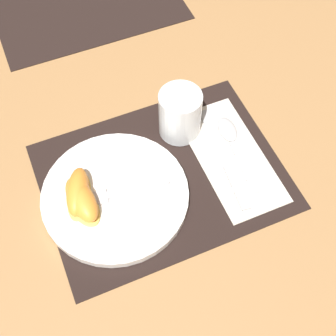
{
  "coord_description": "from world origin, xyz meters",
  "views": [
    {
      "loc": [
        -0.16,
        -0.41,
        0.74
      ],
      "look_at": [
        0.01,
        -0.0,
        0.02
      ],
      "focal_mm": 50.0,
      "sensor_mm": 36.0,
      "label": 1
    }
  ],
  "objects_px": {
    "knife": "(225,160)",
    "fork": "(111,195)",
    "plate": "(115,196)",
    "juice_glass": "(180,116)",
    "citrus_wedge_0": "(78,192)",
    "citrus_wedge_1": "(82,200)",
    "spoon": "(232,139)"
  },
  "relations": [
    {
      "from": "knife",
      "to": "citrus_wedge_0",
      "type": "distance_m",
      "value": 0.27
    },
    {
      "from": "knife",
      "to": "fork",
      "type": "relative_size",
      "value": 1.27
    },
    {
      "from": "plate",
      "to": "fork",
      "type": "distance_m",
      "value": 0.01
    },
    {
      "from": "citrus_wedge_1",
      "to": "juice_glass",
      "type": "bearing_deg",
      "value": 22.74
    },
    {
      "from": "plate",
      "to": "juice_glass",
      "type": "height_order",
      "value": "juice_glass"
    },
    {
      "from": "knife",
      "to": "citrus_wedge_0",
      "type": "xyz_separation_m",
      "value": [
        -0.27,
        0.02,
        0.03
      ]
    },
    {
      "from": "spoon",
      "to": "fork",
      "type": "bearing_deg",
      "value": -173.02
    },
    {
      "from": "citrus_wedge_1",
      "to": "fork",
      "type": "bearing_deg",
      "value": -2.39
    },
    {
      "from": "juice_glass",
      "to": "fork",
      "type": "relative_size",
      "value": 0.55
    },
    {
      "from": "fork",
      "to": "citrus_wedge_0",
      "type": "height_order",
      "value": "citrus_wedge_0"
    },
    {
      "from": "plate",
      "to": "juice_glass",
      "type": "relative_size",
      "value": 2.64
    },
    {
      "from": "plate",
      "to": "spoon",
      "type": "height_order",
      "value": "plate"
    },
    {
      "from": "spoon",
      "to": "citrus_wedge_1",
      "type": "height_order",
      "value": "citrus_wedge_1"
    },
    {
      "from": "knife",
      "to": "fork",
      "type": "xyz_separation_m",
      "value": [
        -0.22,
        0.0,
        0.01
      ]
    },
    {
      "from": "citrus_wedge_0",
      "to": "citrus_wedge_1",
      "type": "bearing_deg",
      "value": -84.33
    },
    {
      "from": "knife",
      "to": "juice_glass",
      "type": "bearing_deg",
      "value": 115.39
    },
    {
      "from": "spoon",
      "to": "knife",
      "type": "bearing_deg",
      "value": -132.42
    },
    {
      "from": "spoon",
      "to": "citrus_wedge_1",
      "type": "bearing_deg",
      "value": -174.58
    },
    {
      "from": "knife",
      "to": "fork",
      "type": "height_order",
      "value": "fork"
    },
    {
      "from": "juice_glass",
      "to": "citrus_wedge_0",
      "type": "distance_m",
      "value": 0.24
    },
    {
      "from": "knife",
      "to": "plate",
      "type": "bearing_deg",
      "value": 178.32
    },
    {
      "from": "spoon",
      "to": "citrus_wedge_0",
      "type": "distance_m",
      "value": 0.3
    },
    {
      "from": "plate",
      "to": "juice_glass",
      "type": "bearing_deg",
      "value": 29.67
    },
    {
      "from": "plate",
      "to": "fork",
      "type": "height_order",
      "value": "fork"
    },
    {
      "from": "fork",
      "to": "citrus_wedge_0",
      "type": "xyz_separation_m",
      "value": [
        -0.05,
        0.02,
        0.01
      ]
    },
    {
      "from": "knife",
      "to": "fork",
      "type": "bearing_deg",
      "value": 178.72
    },
    {
      "from": "plate",
      "to": "knife",
      "type": "relative_size",
      "value": 1.13
    },
    {
      "from": "knife",
      "to": "spoon",
      "type": "height_order",
      "value": "spoon"
    },
    {
      "from": "citrus_wedge_1",
      "to": "citrus_wedge_0",
      "type": "bearing_deg",
      "value": 95.67
    },
    {
      "from": "plate",
      "to": "knife",
      "type": "distance_m",
      "value": 0.21
    },
    {
      "from": "knife",
      "to": "citrus_wedge_1",
      "type": "height_order",
      "value": "citrus_wedge_1"
    },
    {
      "from": "knife",
      "to": "citrus_wedge_0",
      "type": "bearing_deg",
      "value": 175.08
    }
  ]
}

